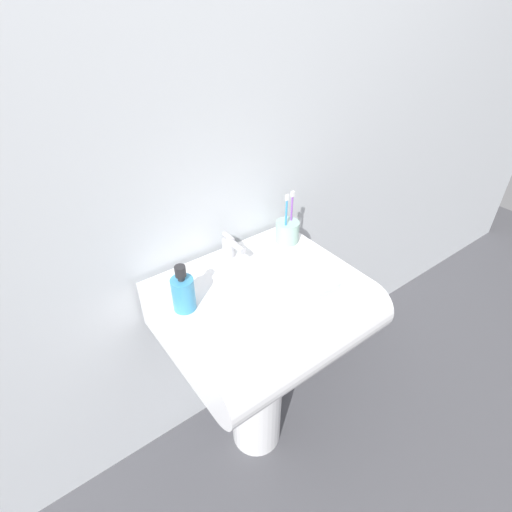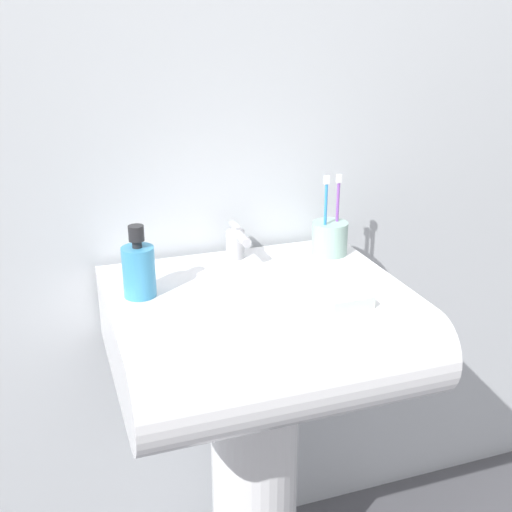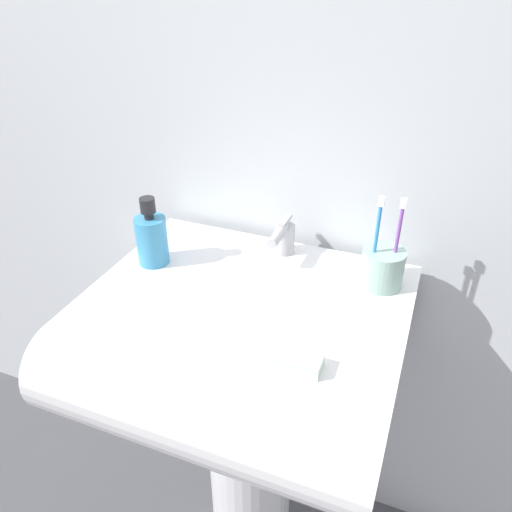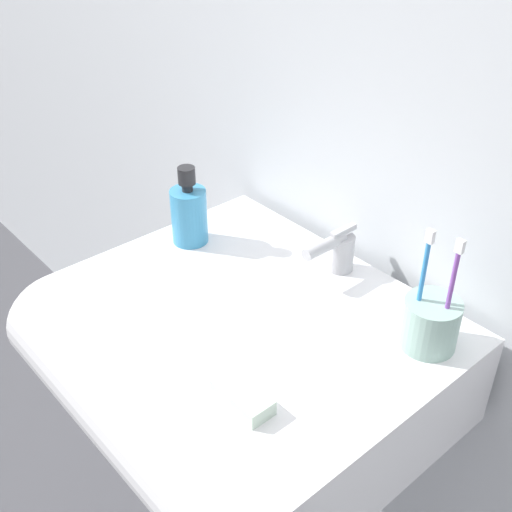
% 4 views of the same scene
% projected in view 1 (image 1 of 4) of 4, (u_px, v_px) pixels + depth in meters
% --- Properties ---
extents(ground_plane, '(6.00, 6.00, 0.00)m').
position_uv_depth(ground_plane, '(256.00, 434.00, 1.80)').
color(ground_plane, '#4C4C51').
rests_on(ground_plane, ground).
extents(wall_back, '(5.00, 0.05, 2.40)m').
position_uv_depth(wall_back, '(205.00, 162.00, 1.28)').
color(wall_back, silver).
rests_on(wall_back, ground).
extents(sink_pedestal, '(0.21, 0.21, 0.71)m').
position_uv_depth(sink_pedestal, '(256.00, 385.00, 1.59)').
color(sink_pedestal, white).
rests_on(sink_pedestal, ground).
extents(sink_basin, '(0.62, 0.55, 0.18)m').
position_uv_depth(sink_basin, '(268.00, 314.00, 1.29)').
color(sink_basin, white).
rests_on(sink_basin, sink_pedestal).
extents(faucet, '(0.04, 0.12, 0.08)m').
position_uv_depth(faucet, '(230.00, 247.00, 1.37)').
color(faucet, '#B7B7BC').
rests_on(faucet, sink_basin).
extents(toothbrush_cup, '(0.09, 0.09, 0.20)m').
position_uv_depth(toothbrush_cup, '(287.00, 231.00, 1.46)').
color(toothbrush_cup, '#99BFB2').
rests_on(toothbrush_cup, sink_basin).
extents(soap_bottle, '(0.07, 0.07, 0.15)m').
position_uv_depth(soap_bottle, '(183.00, 292.00, 1.15)').
color(soap_bottle, '#3F99CC').
rests_on(soap_bottle, sink_basin).
extents(bar_soap, '(0.09, 0.04, 0.02)m').
position_uv_depth(bar_soap, '(325.00, 288.00, 1.24)').
color(bar_soap, silver).
rests_on(bar_soap, sink_basin).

